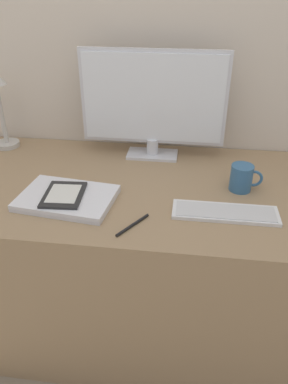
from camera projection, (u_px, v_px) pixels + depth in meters
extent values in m
plane|color=gray|center=(126.00, 348.00, 1.58)|extent=(10.00, 10.00, 0.00)
cube|color=beige|center=(144.00, 23.00, 1.45)|extent=(3.60, 0.05, 2.40)
cube|color=#997A56|center=(131.00, 257.00, 1.56)|extent=(1.40, 0.73, 0.70)
cube|color=silver|center=(152.00, 154.00, 1.58)|extent=(0.21, 0.11, 0.01)
cylinder|color=silver|center=(152.00, 146.00, 1.56)|extent=(0.05, 0.05, 0.06)
cube|color=silver|center=(153.00, 98.00, 1.46)|extent=(0.58, 0.01, 0.37)
cube|color=white|center=(153.00, 99.00, 1.45)|extent=(0.55, 0.01, 0.34)
cube|color=silver|center=(225.00, 213.00, 1.20)|extent=(0.34, 0.10, 0.01)
cube|color=silver|center=(225.00, 211.00, 1.20)|extent=(0.32, 0.09, 0.00)
cube|color=silver|center=(67.00, 200.00, 1.27)|extent=(0.34, 0.25, 0.01)
cube|color=silver|center=(67.00, 196.00, 1.27)|extent=(0.34, 0.25, 0.01)
cube|color=black|center=(64.00, 195.00, 1.25)|extent=(0.14, 0.17, 0.01)
cube|color=silver|center=(64.00, 193.00, 1.25)|extent=(0.11, 0.13, 0.00)
cylinder|color=#BCB7AD|center=(8.00, 144.00, 1.66)|extent=(0.10, 0.10, 0.02)
cylinder|color=#BCB7AD|center=(2.00, 114.00, 1.59)|extent=(0.02, 0.02, 0.25)
cylinder|color=#336089|center=(241.00, 178.00, 1.32)|extent=(0.08, 0.08, 0.10)
torus|color=#336089|center=(254.00, 179.00, 1.31)|extent=(0.06, 0.01, 0.06)
cylinder|color=black|center=(133.00, 225.00, 1.15)|extent=(0.09, 0.12, 0.01)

